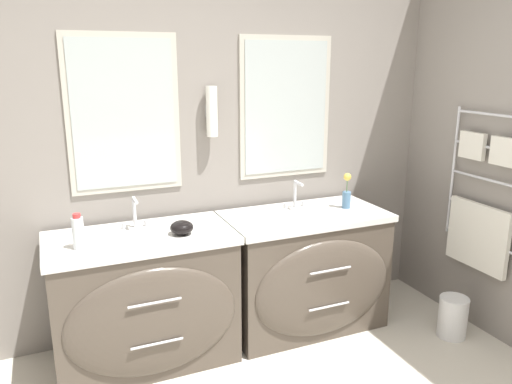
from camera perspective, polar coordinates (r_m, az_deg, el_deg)
wall_back at (r=3.41m, az=-5.45°, el=5.85°), size 4.96×0.16×2.60m
vanity_left at (r=3.18m, az=-12.56°, el=-11.95°), size 1.10×0.65×0.83m
vanity_right at (r=3.52m, az=5.77°, el=-8.94°), size 1.10×0.65×0.83m
faucet_left at (r=3.16m, az=-13.68°, el=-2.36°), size 0.17×0.12×0.20m
faucet_right at (r=3.50m, az=4.57°, el=-0.30°), size 0.17×0.12×0.20m
toiletry_bottle at (r=2.90m, az=-19.66°, el=-4.38°), size 0.06×0.06×0.20m
amenity_bowl at (r=3.01m, az=-8.48°, el=-4.03°), size 0.14×0.14×0.08m
flower_vase at (r=3.55m, az=10.32°, el=-0.19°), size 0.06×0.06×0.25m
waste_bin at (r=3.75m, az=21.57°, el=-13.06°), size 0.20×0.20×0.29m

